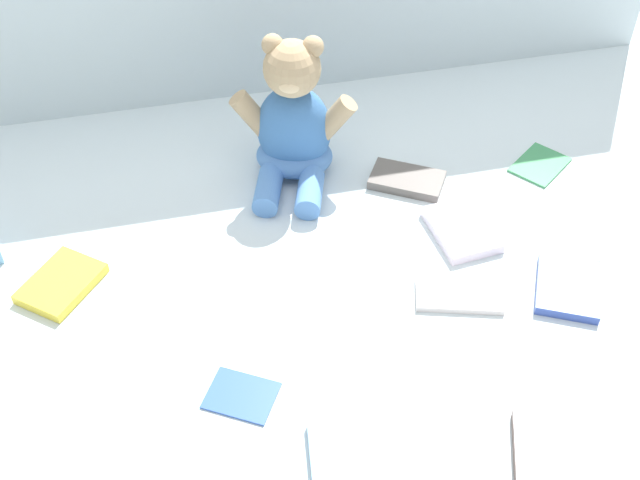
{
  "coord_description": "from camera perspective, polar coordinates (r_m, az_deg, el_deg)",
  "views": [
    {
      "loc": [
        -0.19,
        -0.97,
        0.98
      ],
      "look_at": [
        0.01,
        -0.1,
        0.1
      ],
      "focal_mm": 45.85,
      "sensor_mm": 36.0,
      "label": 1
    }
  ],
  "objects": [
    {
      "name": "book_case_1",
      "position": [
        1.38,
        -17.61,
        -2.91
      ],
      "size": [
        0.15,
        0.16,
        0.02
      ],
      "primitive_type": "cube",
      "rotation": [
        0.0,
        0.0,
        5.59
      ],
      "color": "yellow",
      "rests_on": "ground_plane"
    },
    {
      "name": "book_case_9",
      "position": [
        1.16,
        15.51,
        -14.53
      ],
      "size": [
        0.13,
        0.16,
        0.02
      ],
      "primitive_type": "cube",
      "rotation": [
        0.0,
        0.0,
        2.79
      ],
      "color": "brown",
      "rests_on": "ground_plane"
    },
    {
      "name": "book_case_7",
      "position": [
        1.42,
        9.86,
        0.72
      ],
      "size": [
        0.11,
        0.14,
        0.02
      ],
      "primitive_type": "cube",
      "rotation": [
        0.0,
        0.0,
        0.1
      ],
      "color": "white",
      "rests_on": "ground_plane"
    },
    {
      "name": "book_case_0",
      "position": [
        1.51,
        6.08,
        4.19
      ],
      "size": [
        0.15,
        0.13,
        0.02
      ],
      "primitive_type": "cube",
      "rotation": [
        0.0,
        0.0,
        1.03
      ],
      "color": "#605954",
      "rests_on": "ground_plane"
    },
    {
      "name": "book_case_5",
      "position": [
        1.13,
        1.71,
        -15.07
      ],
      "size": [
        0.11,
        0.13,
        0.02
      ],
      "primitive_type": "cube",
      "rotation": [
        0.0,
        0.0,
        6.15
      ],
      "color": "#82B4DB",
      "rests_on": "ground_plane"
    },
    {
      "name": "book_case_6",
      "position": [
        1.37,
        16.92,
        -3.15
      ],
      "size": [
        0.14,
        0.16,
        0.02
      ],
      "primitive_type": "cube",
      "rotation": [
        0.0,
        0.0,
        5.82
      ],
      "color": "#3C55B1",
      "rests_on": "ground_plane"
    },
    {
      "name": "teddy_bear",
      "position": [
        1.47,
        -1.88,
        7.96
      ],
      "size": [
        0.23,
        0.23,
        0.28
      ],
      "rotation": [
        0.0,
        0.0,
        -0.31
      ],
      "color": "#3F72B2",
      "rests_on": "ground_plane"
    },
    {
      "name": "ground_plane",
      "position": [
        1.39,
        -1.28,
        -0.18
      ],
      "size": [
        3.2,
        3.2,
        0.0
      ],
      "primitive_type": "plane",
      "color": "silver"
    },
    {
      "name": "book_case_3",
      "position": [
        1.19,
        -5.52,
        -10.71
      ],
      "size": [
        0.12,
        0.11,
        0.01
      ],
      "primitive_type": "cube",
      "rotation": [
        0.0,
        0.0,
        4.18
      ],
      "color": "#355CAC",
      "rests_on": "ground_plane"
    },
    {
      "name": "book_case_4",
      "position": [
        1.6,
        15.1,
        5.15
      ],
      "size": [
        0.13,
        0.13,
        0.01
      ],
      "primitive_type": "cube",
      "rotation": [
        0.0,
        0.0,
        2.23
      ],
      "color": "#3E9358",
      "rests_on": "ground_plane"
    },
    {
      "name": "book_case_8",
      "position": [
        1.32,
        9.69,
        -3.81
      ],
      "size": [
        0.15,
        0.11,
        0.01
      ],
      "primitive_type": "cube",
      "rotation": [
        0.0,
        0.0,
        4.43
      ],
      "color": "silver",
      "rests_on": "ground_plane"
    }
  ]
}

